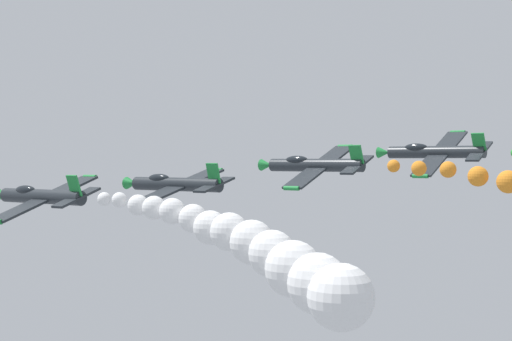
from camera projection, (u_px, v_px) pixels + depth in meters
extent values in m
cylinder|color=#23282D|center=(42.00, 197.00, 57.11)|extent=(1.40, 9.00, 1.40)
cone|color=#1E8438|center=(1.00, 195.00, 60.15)|extent=(1.33, 1.20, 1.33)
cube|color=#23282D|center=(46.00, 198.00, 56.90)|extent=(8.75, 1.90, 3.18)
cylinder|color=#1E8438|center=(90.00, 177.00, 60.36)|extent=(0.46, 1.40, 0.46)
cube|color=#23282D|center=(76.00, 197.00, 54.70)|extent=(3.65, 1.20, 1.41)
cube|color=#1E8438|center=(74.00, 186.00, 54.39)|extent=(0.66, 1.10, 1.56)
ellipsoid|color=black|center=(25.00, 190.00, 58.05)|extent=(0.98, 2.20, 0.92)
sphere|color=white|center=(104.00, 199.00, 53.12)|extent=(0.98, 0.98, 0.98)
sphere|color=white|center=(119.00, 200.00, 51.82)|extent=(1.05, 1.05, 1.05)
sphere|color=white|center=(138.00, 205.00, 50.73)|extent=(1.42, 1.42, 1.42)
sphere|color=white|center=(154.00, 208.00, 49.36)|extent=(1.57, 1.57, 1.57)
sphere|color=white|center=(172.00, 211.00, 48.11)|extent=(1.69, 1.69, 1.69)
sphere|color=white|center=(193.00, 218.00, 46.97)|extent=(1.81, 1.81, 1.81)
sphere|color=white|center=(210.00, 228.00, 45.49)|extent=(2.08, 2.08, 2.08)
sphere|color=white|center=(229.00, 232.00, 44.05)|extent=(2.27, 2.27, 2.27)
sphere|color=white|center=(252.00, 242.00, 42.79)|extent=(2.56, 2.56, 2.56)
sphere|color=white|center=(272.00, 254.00, 41.24)|extent=(2.63, 2.63, 2.63)
sphere|color=white|center=(293.00, 269.00, 39.65)|extent=(3.04, 3.04, 3.04)
sphere|color=white|center=(318.00, 283.00, 38.17)|extent=(3.15, 3.15, 3.15)
sphere|color=white|center=(341.00, 297.00, 36.45)|extent=(3.32, 3.32, 3.32)
cylinder|color=#23282D|center=(176.00, 184.00, 60.62)|extent=(1.35, 9.00, 1.35)
cone|color=#1E8438|center=(132.00, 183.00, 63.67)|extent=(1.28, 1.20, 1.28)
cube|color=#23282D|center=(180.00, 186.00, 60.41)|extent=(8.93, 1.90, 2.58)
cylinder|color=#1E8438|center=(140.00, 203.00, 56.86)|extent=(0.44, 1.40, 0.44)
cylinder|color=#1E8438|center=(216.00, 170.00, 63.95)|extent=(0.44, 1.40, 0.44)
cube|color=#23282D|center=(214.00, 185.00, 58.22)|extent=(3.72, 1.20, 1.17)
cube|color=#1E8438|center=(213.00, 173.00, 57.96)|extent=(0.55, 1.10, 1.58)
ellipsoid|color=black|center=(159.00, 178.00, 61.59)|extent=(0.96, 2.20, 0.88)
cylinder|color=#23282D|center=(316.00, 165.00, 63.81)|extent=(1.43, 9.00, 1.43)
cone|color=#1E8438|center=(267.00, 165.00, 66.85)|extent=(1.36, 1.20, 1.36)
cube|color=#23282D|center=(320.00, 166.00, 63.60)|extent=(8.59, 1.90, 3.62)
cylinder|color=#1E8438|center=(292.00, 188.00, 60.20)|extent=(0.47, 1.40, 0.47)
cylinder|color=#1E8438|center=(345.00, 147.00, 66.99)|extent=(0.47, 1.40, 0.47)
cube|color=#23282D|center=(357.00, 165.00, 61.40)|extent=(3.59, 1.20, 1.59)
cube|color=#1E8438|center=(356.00, 154.00, 61.05)|extent=(0.73, 1.10, 1.54)
ellipsoid|color=black|center=(297.00, 160.00, 64.72)|extent=(1.00, 2.20, 0.95)
sphere|color=orange|center=(394.00, 166.00, 59.58)|extent=(1.01, 1.01, 1.01)
sphere|color=orange|center=(419.00, 168.00, 58.18)|extent=(1.19, 1.19, 1.19)
sphere|color=orange|center=(448.00, 170.00, 57.17)|extent=(1.27, 1.27, 1.27)
sphere|color=orange|center=(478.00, 176.00, 56.13)|extent=(1.53, 1.53, 1.53)
sphere|color=orange|center=(508.00, 182.00, 54.93)|extent=(1.70, 1.70, 1.70)
cylinder|color=#23282D|center=(436.00, 152.00, 67.50)|extent=(1.47, 9.00, 1.47)
cone|color=#1E8438|center=(384.00, 152.00, 70.55)|extent=(1.39, 1.20, 1.39)
cube|color=#23282D|center=(440.00, 153.00, 67.30)|extent=(8.37, 1.90, 4.14)
cylinder|color=#1E8438|center=(420.00, 176.00, 64.00)|extent=(0.48, 1.40, 0.48)
cylinder|color=#1E8438|center=(458.00, 132.00, 70.60)|extent=(0.48, 1.40, 0.48)
cube|color=#23282D|center=(479.00, 151.00, 65.10)|extent=(3.50, 1.20, 1.80)
cube|color=#1E8438|center=(479.00, 142.00, 64.71)|extent=(0.82, 1.10, 1.50)
ellipsoid|color=black|center=(416.00, 147.00, 68.40)|extent=(1.02, 2.20, 0.98)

